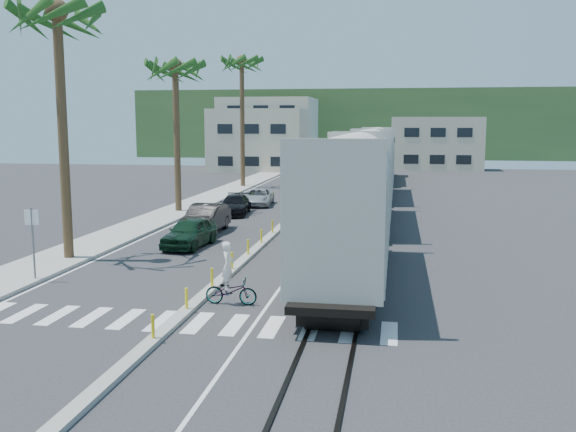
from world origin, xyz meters
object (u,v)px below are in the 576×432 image
object	(u,v)px
car_second	(206,219)
cyclist	(230,284)
car_lead	(190,233)
street_sign	(33,233)

from	to	relation	value
car_second	cyclist	xyz separation A→B (m)	(5.14, -13.98, -0.10)
car_lead	car_second	size ratio (longest dim) A/B	0.90
street_sign	car_lead	distance (m)	8.94
street_sign	car_lead	bearing A→B (deg)	64.70
car_lead	cyclist	distance (m)	10.85
car_lead	street_sign	bearing A→B (deg)	-110.95
street_sign	cyclist	size ratio (longest dim) A/B	1.35
street_sign	car_lead	xyz separation A→B (m)	(3.78, 8.00, -1.23)
street_sign	car_second	world-z (taller)	street_sign
street_sign	cyclist	xyz separation A→B (m)	(8.49, -1.78, -1.25)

